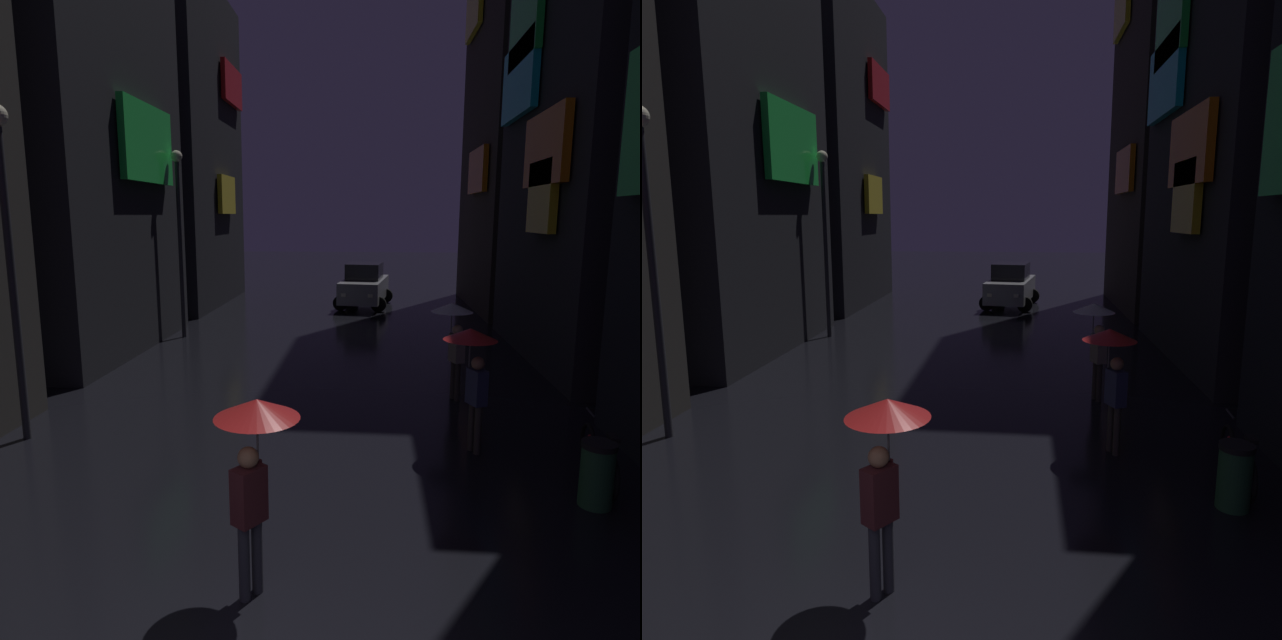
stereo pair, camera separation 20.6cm
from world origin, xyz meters
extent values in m
cube|color=#232328|center=(-7.50, 12.86, 9.26)|extent=(4.00, 7.72, 18.52)
cube|color=#26E54C|center=(-5.35, 13.33, 6.01)|extent=(0.20, 3.48, 2.19)
cube|color=black|center=(-7.50, 22.10, 6.74)|extent=(4.00, 8.20, 13.48)
cube|color=yellow|center=(-5.35, 22.34, 4.87)|extent=(0.20, 2.39, 1.66)
cube|color=red|center=(-5.35, 23.86, 9.81)|extent=(0.20, 3.20, 1.69)
cube|color=#232328|center=(7.50, 13.10, 6.61)|extent=(4.00, 8.20, 13.23)
cube|color=yellow|center=(5.35, 11.64, 4.42)|extent=(0.20, 1.93, 1.77)
cube|color=orange|center=(5.35, 11.61, 5.58)|extent=(0.20, 3.17, 1.76)
cube|color=#19D8F2|center=(5.35, 14.69, 7.85)|extent=(0.20, 3.48, 2.11)
cube|color=#26E54C|center=(5.35, 14.38, 9.64)|extent=(0.20, 2.99, 2.84)
cube|color=orange|center=(5.35, 20.85, 5.73)|extent=(0.20, 3.26, 1.73)
cylinder|color=#2D2D38|center=(-0.11, 2.02, 0.42)|extent=(0.12, 0.12, 0.85)
cylinder|color=#2D2D38|center=(0.00, 2.17, 0.42)|extent=(0.12, 0.12, 0.85)
cube|color=#4C1E23|center=(-0.06, 2.09, 1.15)|extent=(0.38, 0.40, 0.60)
sphere|color=#9E7051|center=(-0.06, 2.09, 1.56)|extent=(0.22, 0.22, 0.22)
cylinder|color=#4C1E23|center=(0.01, 2.27, 1.20)|extent=(0.09, 0.09, 0.50)
cylinder|color=slate|center=(0.01, 2.27, 1.53)|extent=(0.02, 0.02, 0.77)
cone|color=red|center=(0.01, 2.27, 2.02)|extent=(0.90, 0.90, 0.20)
cylinder|color=#38332D|center=(2.98, 6.03, 0.42)|extent=(0.12, 0.12, 0.85)
cylinder|color=#38332D|center=(2.91, 6.20, 0.42)|extent=(0.12, 0.12, 0.85)
cube|color=#333859|center=(2.95, 6.12, 1.15)|extent=(0.34, 0.40, 0.60)
sphere|color=#9E7051|center=(2.95, 6.12, 1.56)|extent=(0.22, 0.22, 0.22)
cylinder|color=#333859|center=(2.83, 6.26, 1.20)|extent=(0.09, 0.09, 0.50)
cylinder|color=slate|center=(2.83, 6.26, 1.53)|extent=(0.02, 0.02, 0.77)
cone|color=red|center=(2.83, 6.26, 2.02)|extent=(0.90, 0.90, 0.20)
cylinder|color=#38332D|center=(3.05, 8.86, 0.42)|extent=(0.12, 0.12, 0.85)
cylinder|color=#38332D|center=(2.98, 9.03, 0.42)|extent=(0.12, 0.12, 0.85)
cube|color=gray|center=(3.02, 8.95, 1.15)|extent=(0.33, 0.40, 0.60)
sphere|color=tan|center=(3.02, 8.95, 1.56)|extent=(0.22, 0.22, 0.22)
cylinder|color=gray|center=(2.90, 9.09, 1.20)|extent=(0.09, 0.09, 0.50)
cylinder|color=slate|center=(2.90, 9.09, 1.53)|extent=(0.02, 0.02, 0.77)
cone|color=silver|center=(2.90, 9.09, 2.02)|extent=(0.90, 0.90, 0.20)
torus|color=black|center=(4.65, 5.69, 0.36)|extent=(0.12, 0.72, 0.72)
torus|color=black|center=(4.55, 4.59, 0.36)|extent=(0.12, 0.72, 0.72)
cylinder|color=red|center=(4.60, 5.14, 0.54)|extent=(0.13, 1.00, 0.05)
cylinder|color=red|center=(4.55, 4.59, 0.71)|extent=(0.04, 0.04, 0.40)
cube|color=black|center=(4.55, 4.59, 0.93)|extent=(0.14, 0.25, 0.06)
cylinder|color=black|center=(4.65, 5.69, 0.91)|extent=(0.07, 0.45, 0.03)
cube|color=#99999E|center=(0.85, 21.80, 0.77)|extent=(2.23, 4.29, 0.90)
cube|color=black|center=(0.85, 21.80, 1.57)|extent=(1.68, 2.02, 0.70)
cylinder|color=black|center=(1.48, 20.38, 0.32)|extent=(0.66, 0.30, 0.64)
cylinder|color=black|center=(-0.12, 20.59, 0.32)|extent=(0.66, 0.30, 0.64)
cylinder|color=black|center=(1.83, 23.02, 0.32)|extent=(0.66, 0.30, 0.64)
cylinder|color=black|center=(0.23, 23.23, 0.32)|extent=(0.66, 0.30, 0.64)
cube|color=white|center=(1.12, 19.68, 0.77)|extent=(0.21, 0.09, 0.14)
cube|color=white|center=(0.03, 19.83, 0.77)|extent=(0.21, 0.09, 0.14)
cylinder|color=#2D2D33|center=(-5.00, 6.00, 2.71)|extent=(0.14, 0.14, 5.41)
cylinder|color=#2D2D33|center=(-5.00, 14.78, 2.81)|extent=(0.14, 0.14, 5.62)
sphere|color=#F9EFCC|center=(-5.00, 14.78, 5.80)|extent=(0.36, 0.36, 0.36)
cylinder|color=#265933|center=(4.30, 4.40, 0.42)|extent=(0.44, 0.44, 0.85)
cylinder|color=black|center=(4.30, 4.40, 0.89)|extent=(0.46, 0.46, 0.08)
camera|label=1|loc=(1.16, -3.24, 3.97)|focal=32.00mm
camera|label=2|loc=(1.37, -3.22, 3.97)|focal=32.00mm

